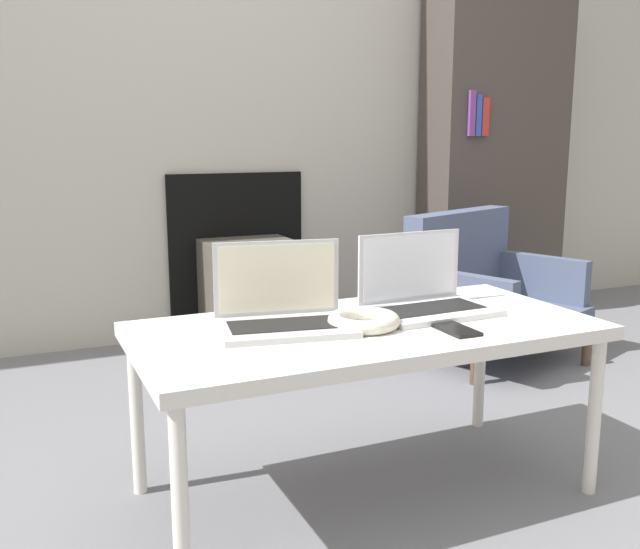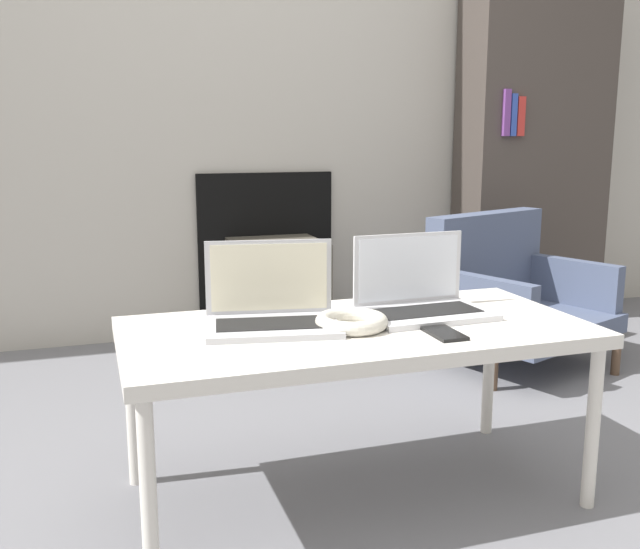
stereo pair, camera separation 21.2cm
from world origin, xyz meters
name	(u,v)px [view 2 (the right image)]	position (x,y,z in m)	size (l,w,h in m)	color
ground_plane	(370,514)	(0.00, 0.00, 0.00)	(14.00, 14.00, 0.00)	slate
wall_back	(224,65)	(0.00, 1.85, 1.29)	(7.00, 0.08, 2.60)	#ADA89E
table	(356,339)	(0.00, 0.11, 0.44)	(1.20, 0.58, 0.48)	silver
laptop_left	(271,309)	(-0.21, 0.18, 0.52)	(0.37, 0.29, 0.21)	#B2B2B7
laptop_right	(420,297)	(0.22, 0.18, 0.52)	(0.35, 0.25, 0.21)	silver
headphones	(352,321)	(-0.02, 0.08, 0.50)	(0.19, 0.19, 0.04)	beige
phone	(444,334)	(0.17, -0.04, 0.48)	(0.07, 0.13, 0.01)	black
tv	(278,292)	(0.18, 1.60, 0.24)	(0.41, 0.41, 0.48)	#4C473D
armchair	(509,292)	(1.05, 1.01, 0.30)	(0.82, 0.75, 0.63)	#47516B
bookshelf	(532,153)	(1.57, 1.65, 0.87)	(0.76, 0.32, 1.74)	#3F3833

